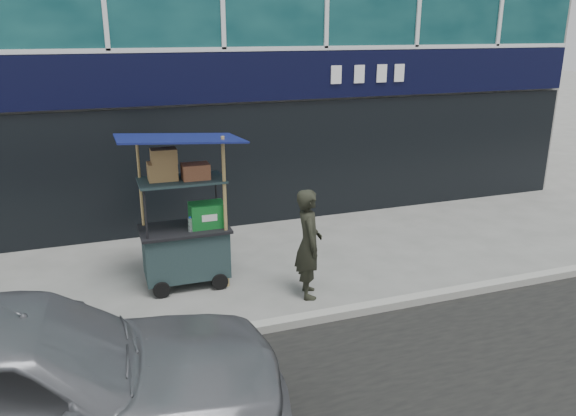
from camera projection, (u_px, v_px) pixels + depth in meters
name	position (u px, v px, depth m)	size (l,w,h in m)	color
ground	(299.00, 317.00, 7.67)	(80.00, 80.00, 0.00)	slate
curb	(305.00, 320.00, 7.48)	(80.00, 0.18, 0.12)	gray
vendor_cart	(186.00, 233.00, 8.43)	(1.76, 1.26, 2.37)	#1A2A2C
vendor_man	(309.00, 244.00, 8.06)	(0.59, 0.39, 1.62)	black
parked_car	(2.00, 392.00, 4.73)	(1.98, 4.92, 1.68)	slate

